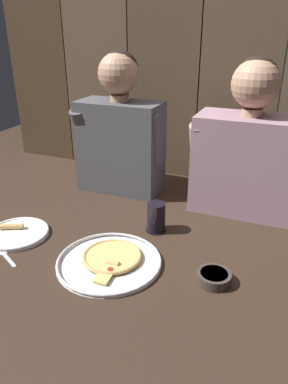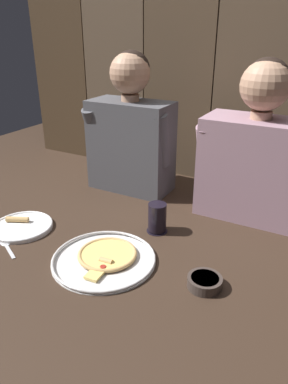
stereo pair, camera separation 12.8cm
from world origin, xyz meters
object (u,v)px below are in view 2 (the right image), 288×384
(pizza_tray, at_px, (105,258))
(diner_right, at_px, (256,151))
(diner_left, at_px, (131,130))
(drinking_glass, at_px, (157,218))
(dipping_bowl, at_px, (205,282))
(dinner_plate, at_px, (22,226))

(pizza_tray, bearing_deg, diner_right, 58.99)
(diner_left, bearing_deg, drinking_glass, -46.17)
(diner_left, height_order, diner_right, diner_left)
(drinking_glass, distance_m, dipping_bowl, 0.36)
(dipping_bowl, bearing_deg, diner_left, 137.01)
(dinner_plate, height_order, dipping_bowl, same)
(dipping_bowl, xyz_separation_m, diner_left, (-0.57, 0.53, 0.27))
(diner_right, bearing_deg, drinking_glass, -131.20)
(diner_left, bearing_deg, diner_right, 0.04)
(diner_right, bearing_deg, diner_left, -179.96)
(dinner_plate, xyz_separation_m, drinking_glass, (0.47, 0.24, 0.05))
(pizza_tray, distance_m, diner_left, 0.67)
(diner_right, bearing_deg, pizza_tray, -121.01)
(dipping_bowl, bearing_deg, drinking_glass, 140.88)
(drinking_glass, distance_m, diner_right, 0.47)
(dipping_bowl, bearing_deg, diner_right, 90.18)
(pizza_tray, distance_m, dipping_bowl, 0.34)
(dinner_plate, bearing_deg, drinking_glass, 26.58)
(dinner_plate, bearing_deg, pizza_tray, -2.63)
(dinner_plate, bearing_deg, dipping_bowl, 1.01)
(dipping_bowl, height_order, diner_left, diner_left)
(drinking_glass, height_order, dipping_bowl, drinking_glass)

